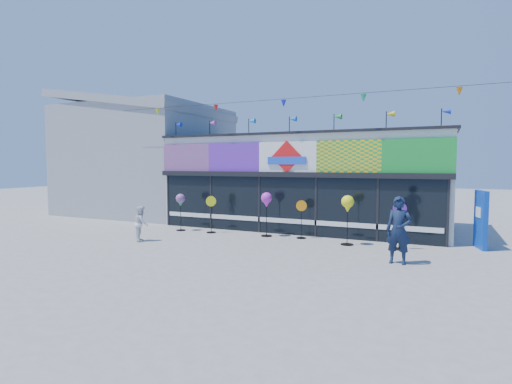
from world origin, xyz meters
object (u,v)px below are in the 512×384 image
Objects in this scene: spinner_2 at (267,201)px; adult_man at (399,230)px; child at (141,223)px; spinner_0 at (181,201)px; blue_sign at (481,219)px; spinner_4 at (348,205)px; spinner_5 at (399,224)px; spinner_3 at (301,218)px; spinner_1 at (211,213)px.

spinner_2 is 5.62m from adult_man.
adult_man is 8.89m from child.
child is at bearing -89.30° from spinner_0.
blue_sign is 4.36m from spinner_4.
adult_man is at bearing -85.40° from spinner_5.
spinner_5 reaches higher than child.
spinner_0 is 0.90× the size of spinner_4.
spinner_5 is 2.01m from adult_man.
spinner_3 is 2.01m from spinner_4.
spinner_4 reaches higher than spinner_1.
spinner_5 reaches higher than spinner_0.
spinner_2 is at bearing 5.14° from spinner_1.
spinner_2 is (-7.36, -0.93, 0.40)m from blue_sign.
spinner_4 is at bearing -15.25° from spinner_3.
blue_sign is 2.77m from spinner_5.
child is at bearing -119.00° from spinner_1.
spinner_2 is at bearing -173.48° from spinner_3.
spinner_4 is at bearing 136.92° from adult_man.
spinner_5 is at bearing -1.23° from spinner_1.
blue_sign is at bearing -108.44° from child.
spinner_3 is 0.92× the size of spinner_5.
spinner_3 is at bearing 174.38° from blue_sign.
spinner_1 is 5.62m from spinner_4.
spinner_1 is at bearing 178.77° from spinner_5.
blue_sign is at bearing 6.24° from spinner_0.
spinner_0 reaches higher than spinner_1.
adult_man reaches higher than spinner_2.
adult_man is (3.71, -2.53, 0.19)m from spinner_3.
spinner_1 is at bearing -174.86° from spinner_2.
adult_man reaches higher than spinner_5.
spinner_2 is 1.19× the size of spinner_3.
blue_sign is 4.01m from adult_man.
spinner_0 reaches higher than child.
child is (-8.72, -2.40, -0.19)m from spinner_5.
spinner_1 is 0.96× the size of spinner_5.
blue_sign reaches higher than spinner_4.
spinner_2 is at bearing 174.22° from blue_sign.
child is at bearing -174.61° from blue_sign.
spinner_0 is at bearing -176.88° from spinner_1.
child is (-8.88, -0.40, -0.31)m from adult_man.
spinner_1 is (1.45, 0.08, -0.45)m from spinner_0.
spinner_4 is (-4.15, -1.28, 0.41)m from blue_sign.
spinner_3 is 5.94m from child.
spinner_0 is at bearing -175.62° from spinner_2.
spinner_3 is at bearing 6.52° from spinner_2.
adult_man is at bearing -47.28° from spinner_4.
child is at bearing -150.44° from spinner_3.
spinner_5 is (1.71, -0.03, -0.56)m from spinner_4.
spinner_0 is 0.82× the size of adult_man.
spinner_4 reaches higher than spinner_2.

